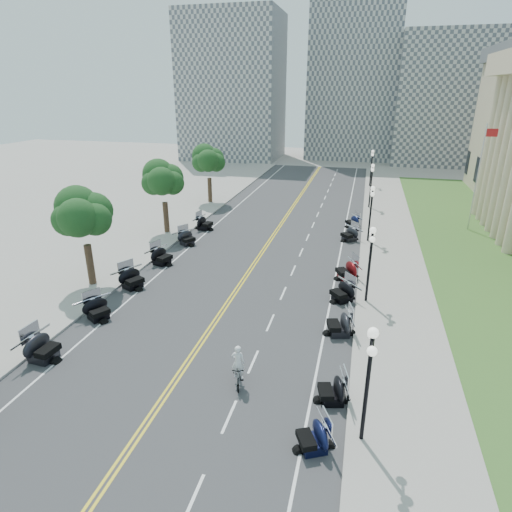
% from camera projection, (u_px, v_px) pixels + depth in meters
% --- Properties ---
extents(ground, '(160.00, 160.00, 0.00)m').
position_uv_depth(ground, '(219.00, 316.00, 25.93)').
color(ground, gray).
extents(road, '(16.00, 90.00, 0.01)m').
position_uv_depth(road, '(259.00, 257.00, 34.95)').
color(road, '#333335').
rests_on(road, ground).
extents(centerline_yellow_a, '(0.12, 90.00, 0.00)m').
position_uv_depth(centerline_yellow_a, '(257.00, 257.00, 34.97)').
color(centerline_yellow_a, yellow).
rests_on(centerline_yellow_a, road).
extents(centerline_yellow_b, '(0.12, 90.00, 0.00)m').
position_uv_depth(centerline_yellow_b, '(260.00, 257.00, 34.92)').
color(centerline_yellow_b, yellow).
rests_on(centerline_yellow_b, road).
extents(edge_line_north, '(0.12, 90.00, 0.00)m').
position_uv_depth(edge_line_north, '(338.00, 265.00, 33.47)').
color(edge_line_north, white).
rests_on(edge_line_north, road).
extents(edge_line_south, '(0.12, 90.00, 0.00)m').
position_uv_depth(edge_line_south, '(186.00, 250.00, 36.42)').
color(edge_line_south, white).
rests_on(edge_line_south, road).
extents(lane_dash_3, '(0.12, 2.00, 0.00)m').
position_uv_depth(lane_dash_3, '(193.00, 499.00, 14.36)').
color(lane_dash_3, white).
rests_on(lane_dash_3, road).
extents(lane_dash_4, '(0.12, 2.00, 0.00)m').
position_uv_depth(lane_dash_4, '(229.00, 416.00, 17.97)').
color(lane_dash_4, white).
rests_on(lane_dash_4, road).
extents(lane_dash_5, '(0.12, 2.00, 0.00)m').
position_uv_depth(lane_dash_5, '(253.00, 362.00, 21.58)').
color(lane_dash_5, white).
rests_on(lane_dash_5, road).
extents(lane_dash_6, '(0.12, 2.00, 0.00)m').
position_uv_depth(lane_dash_6, '(270.00, 322.00, 25.19)').
color(lane_dash_6, white).
rests_on(lane_dash_6, road).
extents(lane_dash_7, '(0.12, 2.00, 0.00)m').
position_uv_depth(lane_dash_7, '(283.00, 293.00, 28.80)').
color(lane_dash_7, white).
rests_on(lane_dash_7, road).
extents(lane_dash_8, '(0.12, 2.00, 0.00)m').
position_uv_depth(lane_dash_8, '(293.00, 270.00, 32.41)').
color(lane_dash_8, white).
rests_on(lane_dash_8, road).
extents(lane_dash_9, '(0.12, 2.00, 0.00)m').
position_uv_depth(lane_dash_9, '(301.00, 252.00, 36.01)').
color(lane_dash_9, white).
rests_on(lane_dash_9, road).
extents(lane_dash_10, '(0.12, 2.00, 0.00)m').
position_uv_depth(lane_dash_10, '(308.00, 237.00, 39.62)').
color(lane_dash_10, white).
rests_on(lane_dash_10, road).
extents(lane_dash_11, '(0.12, 2.00, 0.00)m').
position_uv_depth(lane_dash_11, '(313.00, 225.00, 43.23)').
color(lane_dash_11, white).
rests_on(lane_dash_11, road).
extents(lane_dash_12, '(0.12, 2.00, 0.00)m').
position_uv_depth(lane_dash_12, '(318.00, 214.00, 46.84)').
color(lane_dash_12, white).
rests_on(lane_dash_12, road).
extents(lane_dash_13, '(0.12, 2.00, 0.00)m').
position_uv_depth(lane_dash_13, '(322.00, 205.00, 50.45)').
color(lane_dash_13, white).
rests_on(lane_dash_13, road).
extents(lane_dash_14, '(0.12, 2.00, 0.00)m').
position_uv_depth(lane_dash_14, '(325.00, 198.00, 54.06)').
color(lane_dash_14, white).
rests_on(lane_dash_14, road).
extents(lane_dash_15, '(0.12, 2.00, 0.00)m').
position_uv_depth(lane_dash_15, '(328.00, 191.00, 57.67)').
color(lane_dash_15, white).
rests_on(lane_dash_15, road).
extents(lane_dash_16, '(0.12, 2.00, 0.00)m').
position_uv_depth(lane_dash_16, '(331.00, 185.00, 61.28)').
color(lane_dash_16, white).
rests_on(lane_dash_16, road).
extents(lane_dash_17, '(0.12, 2.00, 0.00)m').
position_uv_depth(lane_dash_17, '(333.00, 179.00, 64.88)').
color(lane_dash_17, white).
rests_on(lane_dash_17, road).
extents(lane_dash_18, '(0.12, 2.00, 0.00)m').
position_uv_depth(lane_dash_18, '(335.00, 175.00, 68.49)').
color(lane_dash_18, white).
rests_on(lane_dash_18, road).
extents(lane_dash_19, '(0.12, 2.00, 0.00)m').
position_uv_depth(lane_dash_19, '(337.00, 170.00, 72.10)').
color(lane_dash_19, white).
rests_on(lane_dash_19, road).
extents(sidewalk_north, '(5.00, 90.00, 0.15)m').
position_uv_depth(sidewalk_north, '(392.00, 269.00, 32.51)').
color(sidewalk_north, '#9E9991').
rests_on(sidewalk_north, ground).
extents(sidewalk_south, '(5.00, 90.00, 0.15)m').
position_uv_depth(sidewalk_south, '(142.00, 246.00, 37.33)').
color(sidewalk_south, '#9E9991').
rests_on(sidewalk_south, ground).
extents(lawn, '(9.00, 60.00, 0.10)m').
position_uv_depth(lawn, '(470.00, 243.00, 38.13)').
color(lawn, '#356023').
rests_on(lawn, ground).
extents(distant_block_a, '(18.00, 14.00, 26.00)m').
position_uv_depth(distant_block_a, '(233.00, 88.00, 81.25)').
color(distant_block_a, gray).
rests_on(distant_block_a, ground).
extents(distant_block_b, '(16.00, 12.00, 30.00)m').
position_uv_depth(distant_block_b, '(353.00, 77.00, 80.88)').
color(distant_block_b, gray).
rests_on(distant_block_b, ground).
extents(distant_block_c, '(20.00, 14.00, 22.00)m').
position_uv_depth(distant_block_c, '(454.00, 100.00, 75.50)').
color(distant_block_c, gray).
rests_on(distant_block_c, ground).
extents(street_lamp_1, '(0.50, 1.20, 4.90)m').
position_uv_depth(street_lamp_1, '(367.00, 387.00, 15.79)').
color(street_lamp_1, black).
rests_on(street_lamp_1, sidewalk_north).
extents(street_lamp_2, '(0.50, 1.20, 4.90)m').
position_uv_depth(street_lamp_2, '(369.00, 265.00, 26.61)').
color(street_lamp_2, black).
rests_on(street_lamp_2, sidewalk_north).
extents(street_lamp_3, '(0.50, 1.20, 4.90)m').
position_uv_depth(street_lamp_3, '(370.00, 214.00, 37.44)').
color(street_lamp_3, black).
rests_on(street_lamp_3, sidewalk_north).
extents(street_lamp_4, '(0.50, 1.20, 4.90)m').
position_uv_depth(street_lamp_4, '(371.00, 186.00, 48.26)').
color(street_lamp_4, black).
rests_on(street_lamp_4, sidewalk_north).
extents(street_lamp_5, '(0.50, 1.20, 4.90)m').
position_uv_depth(street_lamp_5, '(371.00, 168.00, 59.09)').
color(street_lamp_5, black).
rests_on(street_lamp_5, sidewalk_north).
extents(flagpole, '(1.10, 0.20, 10.00)m').
position_uv_depth(flagpole, '(477.00, 179.00, 39.81)').
color(flagpole, silver).
rests_on(flagpole, ground).
extents(tree_2, '(4.80, 4.80, 9.20)m').
position_uv_depth(tree_2, '(83.00, 220.00, 28.30)').
color(tree_2, '#235619').
rests_on(tree_2, sidewalk_south).
extents(tree_3, '(4.80, 4.80, 9.20)m').
position_uv_depth(tree_3, '(163.00, 184.00, 39.12)').
color(tree_3, '#235619').
rests_on(tree_3, sidewalk_south).
extents(tree_4, '(4.80, 4.80, 9.20)m').
position_uv_depth(tree_4, '(209.00, 163.00, 49.95)').
color(tree_4, '#235619').
rests_on(tree_4, sidewalk_south).
extents(motorcycle_n_3, '(2.39, 2.39, 1.25)m').
position_uv_depth(motorcycle_n_3, '(313.00, 436.00, 16.15)').
color(motorcycle_n_3, black).
rests_on(motorcycle_n_3, road).
extents(motorcycle_n_4, '(2.26, 2.26, 1.29)m').
position_uv_depth(motorcycle_n_4, '(332.00, 389.00, 18.63)').
color(motorcycle_n_4, black).
rests_on(motorcycle_n_4, road).
extents(motorcycle_n_5, '(2.50, 2.50, 1.42)m').
position_uv_depth(motorcycle_n_5, '(340.00, 323.00, 23.75)').
color(motorcycle_n_5, black).
rests_on(motorcycle_n_5, road).
extents(motorcycle_n_6, '(2.86, 2.86, 1.42)m').
position_uv_depth(motorcycle_n_6, '(343.00, 291.00, 27.54)').
color(motorcycle_n_6, black).
rests_on(motorcycle_n_6, road).
extents(motorcycle_n_7, '(2.83, 2.83, 1.47)m').
position_uv_depth(motorcycle_n_7, '(347.00, 270.00, 30.71)').
color(motorcycle_n_7, '#590A0C').
rests_on(motorcycle_n_7, road).
extents(motorcycle_n_9, '(2.80, 2.80, 1.39)m').
position_uv_depth(motorcycle_n_9, '(350.00, 233.00, 38.55)').
color(motorcycle_n_9, black).
rests_on(motorcycle_n_9, road).
extents(motorcycle_n_10, '(2.46, 2.46, 1.25)m').
position_uv_depth(motorcycle_n_10, '(352.00, 221.00, 42.43)').
color(motorcycle_n_10, black).
rests_on(motorcycle_n_10, road).
extents(motorcycle_s_4, '(2.32, 2.32, 1.52)m').
position_uv_depth(motorcycle_s_4, '(42.00, 347.00, 21.51)').
color(motorcycle_s_4, black).
rests_on(motorcycle_s_4, road).
extents(motorcycle_s_5, '(2.74, 2.74, 1.39)m').
position_uv_depth(motorcycle_s_5, '(97.00, 308.00, 25.39)').
color(motorcycle_s_5, black).
rests_on(motorcycle_s_5, road).
extents(motorcycle_s_6, '(2.89, 2.89, 1.50)m').
position_uv_depth(motorcycle_s_6, '(132.00, 278.00, 29.37)').
color(motorcycle_s_6, black).
rests_on(motorcycle_s_6, road).
extents(motorcycle_s_7, '(2.64, 2.64, 1.46)m').
position_uv_depth(motorcycle_s_7, '(162.00, 255.00, 33.34)').
color(motorcycle_s_7, black).
rests_on(motorcycle_s_7, road).
extents(motorcycle_s_8, '(2.71, 2.71, 1.37)m').
position_uv_depth(motorcycle_s_8, '(187.00, 237.00, 37.58)').
color(motorcycle_s_8, black).
rests_on(motorcycle_s_8, road).
extents(motorcycle_s_9, '(2.36, 2.36, 1.46)m').
position_uv_depth(motorcycle_s_9, '(204.00, 222.00, 41.58)').
color(motorcycle_s_9, black).
rests_on(motorcycle_s_9, road).
extents(bicycle, '(1.00, 1.93, 1.11)m').
position_uv_depth(bicycle, '(238.00, 374.00, 19.76)').
color(bicycle, '#A51414').
rests_on(bicycle, road).
extents(cyclist_rider, '(0.63, 0.42, 1.73)m').
position_uv_depth(cyclist_rider, '(238.00, 348.00, 19.24)').
color(cyclist_rider, silver).
rests_on(cyclist_rider, bicycle).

